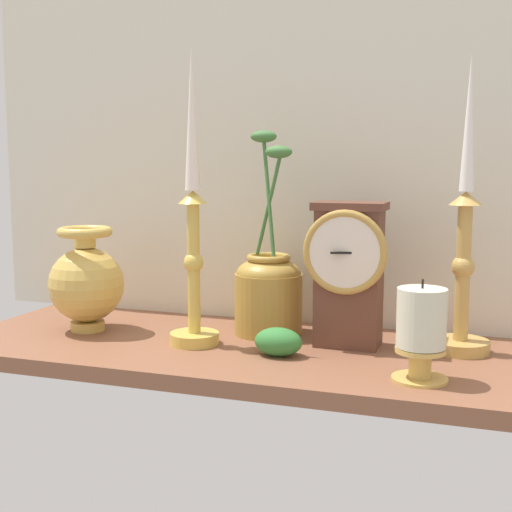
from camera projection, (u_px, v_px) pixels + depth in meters
The scene contains 9 objects.
ground_plane at pixel (265, 354), 106.83cm from camera, with size 100.00×36.00×2.40cm, color brown.
back_wall at pixel (299, 137), 119.67cm from camera, with size 120.00×2.00×65.00cm, color silver.
mantel_clock at pixel (348, 271), 105.28cm from camera, with size 12.71×8.61×22.21cm.
candlestick_tall_left at pixel (464, 257), 101.71cm from camera, with size 8.74×8.74×43.67cm.
candlestick_tall_center at pixel (193, 234), 105.83cm from camera, with size 7.69×7.69×45.54cm.
brass_vase_bulbous at pixel (85, 282), 115.29cm from camera, with size 12.52×12.52×17.54cm.
brass_vase_jar at pixel (269, 289), 113.70cm from camera, with size 11.18×11.18×33.33cm.
pillar_candle_front at pixel (421, 330), 89.12cm from camera, with size 7.30×7.30×13.35cm.
ivy_sprig at pixel (278, 342), 101.19cm from camera, with size 7.13×4.99×4.19cm.
Camera 1 is at (32.43, -98.68, 28.05)cm, focal length 48.57 mm.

